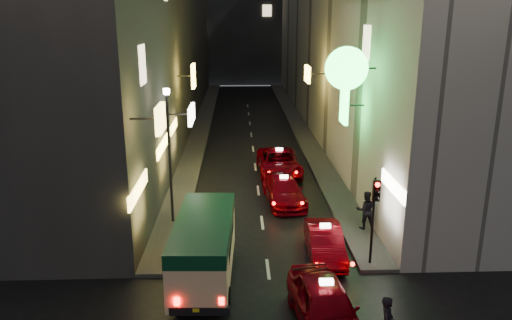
{
  "coord_description": "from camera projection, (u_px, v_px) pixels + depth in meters",
  "views": [
    {
      "loc": [
        -1.12,
        -8.8,
        9.46
      ],
      "look_at": [
        -0.29,
        13.0,
        3.09
      ],
      "focal_mm": 35.0,
      "sensor_mm": 36.0,
      "label": 1
    }
  ],
  "objects": [
    {
      "name": "lamp_post",
      "position": [
        169.0,
        148.0,
        22.41
      ],
      "size": [
        0.28,
        0.28,
        6.22
      ],
      "color": "black",
      "rests_on": "sidewalk_left"
    },
    {
      "name": "minibus",
      "position": [
        204.0,
        242.0,
        18.08
      ],
      "size": [
        2.2,
        5.71,
        2.43
      ],
      "color": "#F8D79B",
      "rests_on": "ground"
    },
    {
      "name": "building_far",
      "position": [
        244.0,
        4.0,
        71.37
      ],
      "size": [
        30.0,
        10.0,
        22.0
      ],
      "primitive_type": "cube",
      "color": "#343439",
      "rests_on": "ground"
    },
    {
      "name": "building_right",
      "position": [
        346.0,
        21.0,
        41.51
      ],
      "size": [
        8.25,
        52.0,
        18.0
      ],
      "color": "#A8A49A",
      "rests_on": "ground"
    },
    {
      "name": "sidewalk_left",
      "position": [
        202.0,
        126.0,
        43.58
      ],
      "size": [
        1.5,
        52.0,
        0.15
      ],
      "primitive_type": "cube",
      "color": "#4D4B48",
      "rests_on": "ground"
    },
    {
      "name": "pedestrian_sidewalk",
      "position": [
        366.0,
        207.0,
        22.36
      ],
      "size": [
        0.77,
        0.5,
        2.0
      ],
      "primitive_type": "imported",
      "rotation": [
        0.0,
        0.0,
        3.1
      ],
      "color": "black",
      "rests_on": "sidewalk_right"
    },
    {
      "name": "taxi_far",
      "position": [
        279.0,
        161.0,
        30.54
      ],
      "size": [
        2.41,
        5.56,
        1.92
      ],
      "color": "#720009",
      "rests_on": "ground"
    },
    {
      "name": "traffic_light",
      "position": [
        375.0,
        203.0,
        18.65
      ],
      "size": [
        0.26,
        0.43,
        3.5
      ],
      "color": "black",
      "rests_on": "sidewalk_right"
    },
    {
      "name": "pedestrian_crossing",
      "position": [
        387.0,
        320.0,
        14.45
      ],
      "size": [
        0.57,
        0.72,
        1.92
      ],
      "primitive_type": "imported",
      "rotation": [
        0.0,
        0.0,
        1.28
      ],
      "color": "black",
      "rests_on": "ground"
    },
    {
      "name": "taxi_second",
      "position": [
        325.0,
        240.0,
        20.09
      ],
      "size": [
        2.04,
        4.69,
        1.65
      ],
      "color": "#720009",
      "rests_on": "ground"
    },
    {
      "name": "taxi_third",
      "position": [
        284.0,
        188.0,
        25.96
      ],
      "size": [
        2.43,
        5.01,
        1.71
      ],
      "color": "#720009",
      "rests_on": "ground"
    },
    {
      "name": "sidewalk_right",
      "position": [
        298.0,
        126.0,
        43.88
      ],
      "size": [
        1.5,
        52.0,
        0.15
      ],
      "primitive_type": "cube",
      "color": "#4D4B48",
      "rests_on": "ground"
    },
    {
      "name": "taxi_near",
      "position": [
        325.0,
        303.0,
        15.42
      ],
      "size": [
        2.88,
        5.84,
        1.96
      ],
      "color": "#720009",
      "rests_on": "ground"
    },
    {
      "name": "building_left",
      "position": [
        153.0,
        21.0,
        40.93
      ],
      "size": [
        7.57,
        52.27,
        18.0
      ],
      "color": "#363431",
      "rests_on": "ground"
    }
  ]
}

